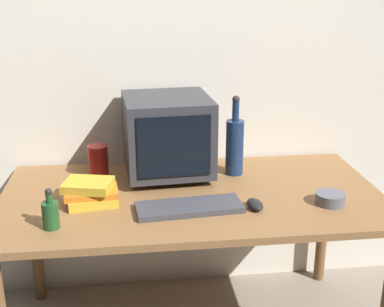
{
  "coord_description": "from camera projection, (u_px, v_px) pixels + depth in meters",
  "views": [
    {
      "loc": [
        -0.24,
        -1.99,
        1.59
      ],
      "look_at": [
        0.0,
        0.0,
        0.89
      ],
      "focal_mm": 47.93,
      "sensor_mm": 36.0,
      "label": 1
    }
  ],
  "objects": [
    {
      "name": "back_wall",
      "position": [
        180.0,
        50.0,
        2.46
      ],
      "size": [
        4.0,
        0.08,
        2.5
      ],
      "primitive_type": "cube",
      "color": "silver",
      "rests_on": "ground"
    },
    {
      "name": "desk",
      "position": [
        192.0,
        209.0,
        2.21
      ],
      "size": [
        1.62,
        0.84,
        0.71
      ],
      "color": "olive",
      "rests_on": "ground"
    },
    {
      "name": "crt_monitor",
      "position": [
        168.0,
        135.0,
        2.32
      ],
      "size": [
        0.41,
        0.41,
        0.37
      ],
      "color": "#333338",
      "rests_on": "desk"
    },
    {
      "name": "keyboard",
      "position": [
        189.0,
        207.0,
        2.03
      ],
      "size": [
        0.43,
        0.19,
        0.02
      ],
      "primitive_type": "cube",
      "rotation": [
        0.0,
        0.0,
        0.09
      ],
      "color": "#3F3F47",
      "rests_on": "desk"
    },
    {
      "name": "computer_mouse",
      "position": [
        255.0,
        204.0,
        2.04
      ],
      "size": [
        0.07,
        0.11,
        0.04
      ],
      "primitive_type": "ellipsoid",
      "rotation": [
        0.0,
        0.0,
        0.13
      ],
      "color": "black",
      "rests_on": "desk"
    },
    {
      "name": "bottle_tall",
      "position": [
        235.0,
        145.0,
        2.36
      ],
      "size": [
        0.08,
        0.08,
        0.37
      ],
      "color": "navy",
      "rests_on": "desk"
    },
    {
      "name": "bottle_short",
      "position": [
        51.0,
        214.0,
        1.87
      ],
      "size": [
        0.06,
        0.06,
        0.16
      ],
      "color": "#1E4C23",
      "rests_on": "desk"
    },
    {
      "name": "book_stack",
      "position": [
        91.0,
        192.0,
        2.07
      ],
      "size": [
        0.23,
        0.18,
        0.1
      ],
      "color": "gold",
      "rests_on": "desk"
    },
    {
      "name": "cd_spindle",
      "position": [
        330.0,
        198.0,
        2.08
      ],
      "size": [
        0.12,
        0.12,
        0.04
      ],
      "primitive_type": "cylinder",
      "color": "#595B66",
      "rests_on": "desk"
    },
    {
      "name": "metal_canister",
      "position": [
        98.0,
        161.0,
        2.34
      ],
      "size": [
        0.09,
        0.09,
        0.15
      ],
      "primitive_type": "cylinder",
      "color": "#A51E19",
      "rests_on": "desk"
    }
  ]
}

